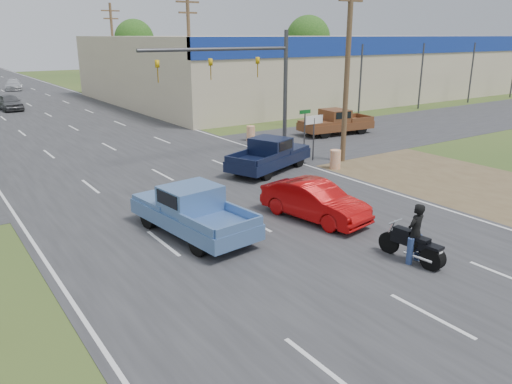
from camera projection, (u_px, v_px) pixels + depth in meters
ground at (431, 316)px, 12.45m from camera, size 200.00×200.00×0.00m
main_road at (48, 115)px, 43.87m from camera, size 15.00×180.00×0.02m
cross_road at (147, 167)px, 26.59m from camera, size 120.00×10.00×0.02m
dirt_verge at (403, 168)px, 26.26m from camera, size 8.00×18.00×0.01m
big_box_store at (323, 65)px, 60.13m from camera, size 50.00×28.10×6.60m
utility_pole_1 at (348, 63)px, 26.20m from camera, size 2.00×0.28×10.00m
utility_pole_2 at (189, 53)px, 40.34m from camera, size 2.00×0.28×10.00m
utility_pole_3 at (113, 48)px, 54.48m from camera, size 2.00×0.28×10.00m
tree_3 at (308, 38)px, 95.32m from camera, size 8.40×8.40×10.40m
tree_5 at (134, 39)px, 101.53m from camera, size 7.98×7.98×9.88m
barrel_0 at (335, 159)px, 26.06m from camera, size 0.56×0.56×1.00m
barrel_1 at (251, 133)px, 32.95m from camera, size 0.56×0.56×1.00m
lane_sign at (314, 127)px, 27.31m from camera, size 1.20×0.08×2.52m
street_name_sign at (305, 127)px, 28.90m from camera, size 0.80×0.08×2.61m
signal_mast at (247, 71)px, 27.51m from camera, size 9.12×0.40×7.00m
red_convertible at (315, 201)px, 18.80m from camera, size 2.24×4.57×1.44m
motorcycle at (416, 248)px, 15.22m from camera, size 0.70×2.28×1.16m
rider at (415, 235)px, 15.15m from camera, size 0.70×0.49×1.81m
blue_pickup at (191, 210)px, 17.40m from camera, size 2.61×5.48×1.75m
navy_pickup at (271, 154)px, 25.63m from camera, size 5.53×3.69×1.71m
brown_pickup at (334, 122)px, 34.96m from camera, size 5.50×2.59×1.76m
distant_car_grey at (10, 102)px, 46.33m from camera, size 1.93×4.36×1.46m
distant_car_silver at (14, 85)px, 63.50m from camera, size 2.64×4.88×1.34m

